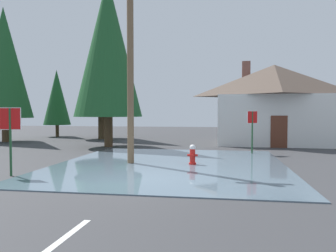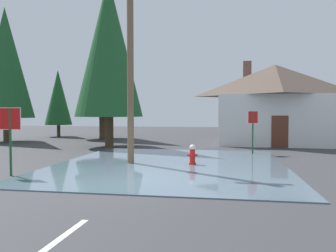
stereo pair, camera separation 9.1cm
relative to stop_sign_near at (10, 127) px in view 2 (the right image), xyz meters
The scene contains 13 objects.
ground_plane 4.56m from the stop_sign_near, ahead, with size 80.00×80.00×0.10m, color #38383A.
flood_puddle 6.30m from the stop_sign_near, 33.59° to the left, with size 9.43×10.74×0.04m, color slate.
lane_stop_bar 4.99m from the stop_sign_near, 12.03° to the right, with size 4.48×0.30×0.01m, color silver.
lane_center_stripe 7.14m from the stop_sign_near, 49.89° to the right, with size 2.50×0.14×0.01m, color silver.
stop_sign_near is the anchor object (origin of this frame).
fire_hydrant 6.99m from the stop_sign_near, 29.26° to the left, with size 0.43×0.37×0.86m.
utility_pole 5.37m from the stop_sign_near, 44.57° to the left, with size 1.60×0.28×8.20m.
stop_sign_far 11.61m from the stop_sign_near, 40.83° to the left, with size 0.55×0.39×2.28m.
house 17.69m from the stop_sign_near, 52.19° to the left, with size 8.40×6.55×5.99m.
pine_tree_tall_left 10.90m from the stop_sign_near, 89.66° to the left, with size 4.30×4.30×10.76m.
pine_tree_mid_left 19.35m from the stop_sign_near, 113.10° to the left, with size 2.42×2.42×6.05m.
pine_tree_short_left 15.58m from the stop_sign_near, 125.91° to the left, with size 4.01×4.01×10.02m.
pine_tree_far_center 16.75m from the stop_sign_near, 99.45° to the left, with size 4.39×4.39×10.97m.
Camera 2 is at (3.05, -10.59, 2.19)m, focal length 35.46 mm.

